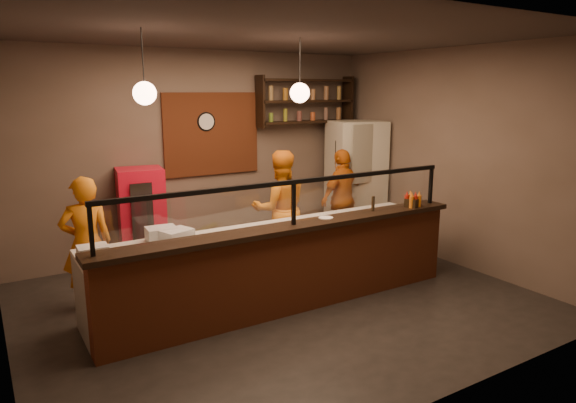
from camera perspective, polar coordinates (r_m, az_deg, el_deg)
floor at (r=6.53m, az=-0.83°, el=-11.02°), size 6.00×6.00×0.00m
ceiling at (r=6.03m, az=-0.92°, el=18.14°), size 6.00×6.00×0.00m
wall_back at (r=8.31m, az=-9.74°, el=5.29°), size 6.00×0.00×6.00m
wall_right at (r=8.02m, az=17.95°, el=4.63°), size 0.00×5.00×5.00m
wall_front at (r=4.17m, az=16.94°, el=-1.86°), size 6.00×0.00×6.00m
brick_patch at (r=8.33m, az=-8.45°, el=7.43°), size 1.60×0.04×1.30m
service_counter at (r=6.11m, az=0.61°, el=-7.65°), size 4.60×0.25×1.00m
counter_ledge at (r=5.95m, az=0.62°, el=-2.85°), size 4.70×0.37×0.06m
worktop_cabinet at (r=6.54m, az=-1.74°, el=-7.00°), size 4.60×0.75×0.85m
worktop at (r=6.41m, az=-1.77°, el=-3.20°), size 4.60×0.75×0.05m
sneeze_guard at (r=5.87m, az=0.63°, el=0.36°), size 4.50×0.05×0.52m
wall_shelving at (r=8.98m, az=2.04°, el=11.08°), size 1.84×0.28×0.85m
wall_clock at (r=8.27m, az=-9.11°, el=8.76°), size 0.30×0.04×0.30m
pendant_left at (r=5.59m, az=-15.64°, el=11.52°), size 0.24×0.24×0.77m
pendant_right at (r=6.38m, az=1.32°, el=11.99°), size 0.24×0.24×0.77m
cook_left at (r=6.53m, az=-21.48°, el=-4.37°), size 0.61×0.42×1.62m
cook_mid at (r=7.56m, az=-0.88°, el=-0.84°), size 1.00×0.87×1.74m
cook_right at (r=8.53m, az=6.08°, el=0.29°), size 1.03×0.58×1.65m
fridge at (r=9.10m, az=7.49°, el=2.36°), size 1.03×0.99×2.07m
red_cooler at (r=7.80m, az=-15.90°, el=-1.85°), size 0.72×0.67×1.49m
pizza_dough at (r=6.20m, az=-4.21°, el=-3.46°), size 0.57×0.57×0.01m
prep_tub_a at (r=5.87m, az=-12.28°, el=-3.83°), size 0.39×0.35×0.16m
prep_tub_b at (r=6.01m, az=-13.87°, el=-3.55°), size 0.35×0.29×0.16m
prep_tub_c at (r=5.57m, az=-20.85°, el=-5.34°), size 0.30×0.24×0.15m
rolling_pin at (r=6.02m, az=-7.69°, el=-3.75°), size 0.36×0.18×0.06m
condiment_caddy at (r=7.04m, az=13.68°, el=-0.11°), size 0.25×0.22×0.11m
pepper_mill at (r=6.68m, az=9.43°, el=-0.23°), size 0.05×0.05×0.19m
small_plate at (r=6.25m, az=4.23°, el=-1.81°), size 0.22×0.22×0.01m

